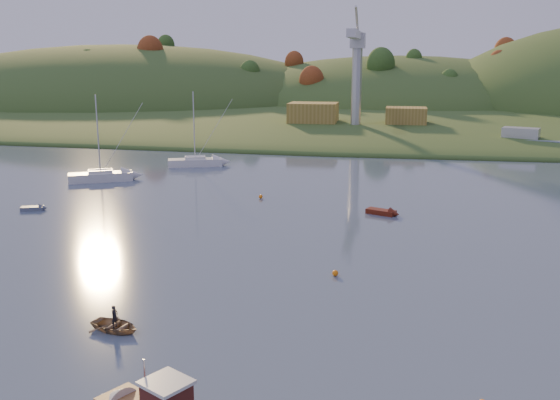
% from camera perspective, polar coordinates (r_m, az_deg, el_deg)
% --- Properties ---
extents(far_shore, '(620.00, 220.00, 1.50)m').
position_cam_1_polar(far_shore, '(250.76, 8.38, 8.82)').
color(far_shore, '#31471C').
rests_on(far_shore, ground).
extents(shore_slope, '(640.00, 150.00, 7.00)m').
position_cam_1_polar(shore_slope, '(186.08, 7.34, 7.46)').
color(shore_slope, '#31471C').
rests_on(shore_slope, ground).
extents(hill_left, '(170.00, 140.00, 44.00)m').
position_cam_1_polar(hill_left, '(243.12, -13.95, 8.45)').
color(hill_left, '#31471C').
rests_on(hill_left, ground).
extents(hill_center, '(140.00, 120.00, 36.00)m').
position_cam_1_polar(hill_center, '(230.52, 10.63, 8.38)').
color(hill_center, '#31471C').
rests_on(hill_center, ground).
extents(hillside_trees, '(280.00, 50.00, 32.00)m').
position_cam_1_polar(hillside_trees, '(205.96, 7.73, 7.97)').
color(hillside_trees, '#274A1A').
rests_on(hillside_trees, ground).
extents(wharf, '(42.00, 16.00, 2.40)m').
position_cam_1_polar(wharf, '(142.96, 8.17, 6.29)').
color(wharf, slate).
rests_on(wharf, ground).
extents(shed_west, '(11.00, 8.00, 4.80)m').
position_cam_1_polar(shed_west, '(144.84, 3.05, 7.92)').
color(shed_west, olive).
rests_on(shed_west, wharf).
extents(shed_east, '(9.00, 7.00, 4.00)m').
position_cam_1_polar(shed_east, '(144.44, 11.45, 7.51)').
color(shed_east, olive).
rests_on(shed_east, wharf).
extents(dock_crane, '(3.20, 28.00, 20.30)m').
position_cam_1_polar(dock_crane, '(138.63, 7.03, 12.74)').
color(dock_crane, '#B7B7BC').
rests_on(dock_crane, wharf).
extents(sailboat_near, '(9.08, 6.60, 12.34)m').
position_cam_1_polar(sailboat_near, '(93.25, -16.08, 2.15)').
color(sailboat_near, silver).
rests_on(sailboat_near, ground).
extents(sailboat_far, '(9.07, 5.51, 12.08)m').
position_cam_1_polar(sailboat_far, '(103.05, -7.77, 3.52)').
color(sailboat_far, silver).
rests_on(sailboat_far, ground).
extents(canoe, '(4.00, 3.29, 0.72)m').
position_cam_1_polar(canoe, '(42.76, -14.83, -11.05)').
color(canoe, '#927350').
rests_on(canoe, ground).
extents(paddler, '(0.49, 0.62, 1.50)m').
position_cam_1_polar(paddler, '(42.61, -14.86, -10.57)').
color(paddler, black).
rests_on(paddler, ground).
extents(red_tender, '(4.09, 2.74, 1.32)m').
position_cam_1_polar(red_tender, '(71.38, 9.77, -1.16)').
color(red_tender, '#54180C').
rests_on(red_tender, ground).
extents(grey_dinghy, '(3.14, 2.00, 1.10)m').
position_cam_1_polar(grey_dinghy, '(78.01, -21.30, -0.70)').
color(grey_dinghy, slate).
rests_on(grey_dinghy, ground).
extents(work_vessel, '(16.69, 10.31, 4.04)m').
position_cam_1_polar(work_vessel, '(130.83, 21.11, 5.05)').
color(work_vessel, slate).
rests_on(work_vessel, ground).
extents(buoy_1, '(0.50, 0.50, 0.50)m').
position_cam_1_polar(buoy_1, '(51.33, 5.07, -6.67)').
color(buoy_1, orange).
rests_on(buoy_1, ground).
extents(buoy_3, '(0.50, 0.50, 0.50)m').
position_cam_1_polar(buoy_3, '(78.64, -1.77, 0.31)').
color(buoy_3, orange).
rests_on(buoy_3, ground).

